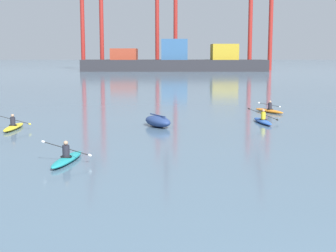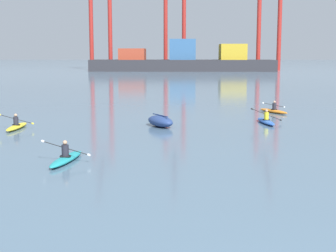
# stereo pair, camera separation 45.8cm
# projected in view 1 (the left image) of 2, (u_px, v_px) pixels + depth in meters

# --- Properties ---
(container_barge) EXTENTS (49.58, 11.81, 8.58)m
(container_barge) POSITION_uv_depth(u_px,v_px,m) (177.00, 61.00, 133.51)
(container_barge) COLOR #28282D
(container_barge) RESTS_ON ground
(gantry_crane_west) EXTENTS (6.66, 16.29, 35.96)m
(gantry_crane_west) POSITION_uv_depth(u_px,v_px,m) (93.00, 7.00, 139.28)
(gantry_crane_west) COLOR maroon
(gantry_crane_west) RESTS_ON ground
(gantry_crane_west_mid) EXTENTS (6.68, 19.39, 36.36)m
(gantry_crane_west_mid) POSITION_uv_depth(u_px,v_px,m) (168.00, 8.00, 144.73)
(gantry_crane_west_mid) COLOR maroon
(gantry_crane_west_mid) RESTS_ON ground
(gantry_crane_east_mid) EXTENTS (6.99, 14.50, 35.62)m
(gantry_crane_east_mid) POSITION_uv_depth(u_px,v_px,m) (263.00, 9.00, 137.64)
(gantry_crane_east_mid) COLOR maroon
(gantry_crane_east_mid) RESTS_ON ground
(capsized_dinghy) EXTENTS (2.26, 2.80, 0.76)m
(capsized_dinghy) POSITION_uv_depth(u_px,v_px,m) (159.00, 121.00, 31.01)
(capsized_dinghy) COLOR navy
(capsized_dinghy) RESTS_ON ground
(kayak_orange) EXTENTS (2.07, 3.31, 0.95)m
(kayak_orange) POSITION_uv_depth(u_px,v_px,m) (271.00, 110.00, 38.63)
(kayak_orange) COLOR orange
(kayak_orange) RESTS_ON ground
(kayak_teal) EXTENTS (2.22, 3.45, 0.95)m
(kayak_teal) POSITION_uv_depth(u_px,v_px,m) (68.00, 158.00, 20.82)
(kayak_teal) COLOR teal
(kayak_teal) RESTS_ON ground
(kayak_blue) EXTENTS (2.16, 3.44, 1.08)m
(kayak_blue) POSITION_uv_depth(u_px,v_px,m) (264.00, 121.00, 32.60)
(kayak_blue) COLOR #2856B2
(kayak_blue) RESTS_ON ground
(kayak_yellow) EXTENTS (2.23, 3.41, 0.96)m
(kayak_yellow) POSITION_uv_depth(u_px,v_px,m) (15.00, 126.00, 30.02)
(kayak_yellow) COLOR yellow
(kayak_yellow) RESTS_ON ground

